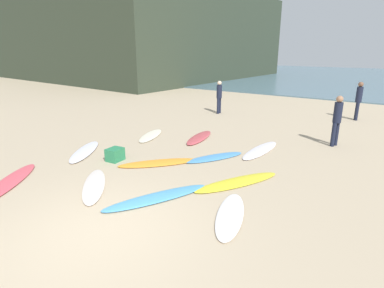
% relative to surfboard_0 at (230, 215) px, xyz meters
% --- Properties ---
extents(ground_plane, '(120.00, 120.00, 0.00)m').
position_rel_surfboard_0_xyz_m(ground_plane, '(-1.75, -1.92, -0.03)').
color(ground_plane, tan).
extents(ocean_water, '(120.00, 40.00, 0.08)m').
position_rel_surfboard_0_xyz_m(ocean_water, '(-1.75, 37.06, 0.01)').
color(ocean_water, slate).
rests_on(ocean_water, ground_plane).
extents(coastal_headland, '(30.19, 26.69, 9.07)m').
position_rel_surfboard_0_xyz_m(coastal_headland, '(-27.67, 25.04, 4.50)').
color(coastal_headland, '#333D2D').
rests_on(coastal_headland, ground_plane).
extents(surfboard_0, '(1.22, 2.04, 0.06)m').
position_rel_surfboard_0_xyz_m(surfboard_0, '(0.00, 0.00, 0.00)').
color(surfboard_0, white).
rests_on(surfboard_0, ground_plane).
extents(surfboard_1, '(1.04, 2.21, 0.08)m').
position_rel_surfboard_0_xyz_m(surfboard_1, '(-3.72, 4.46, 0.01)').
color(surfboard_1, '#D14D55').
rests_on(surfboard_1, ground_plane).
extents(surfboard_2, '(1.53, 2.57, 0.07)m').
position_rel_surfboard_0_xyz_m(surfboard_2, '(-1.75, -0.27, 0.00)').
color(surfboard_2, '#4F9ED3').
rests_on(surfboard_2, ground_plane).
extents(surfboard_3, '(1.93, 1.87, 0.06)m').
position_rel_surfboard_0_xyz_m(surfboard_3, '(-3.48, -0.66, 0.00)').
color(surfboard_3, silver).
rests_on(surfboard_3, ground_plane).
extents(surfboard_4, '(1.99, 2.19, 0.06)m').
position_rel_surfboard_0_xyz_m(surfboard_4, '(-3.22, 1.47, 0.00)').
color(surfboard_4, orange).
rests_on(surfboard_4, ground_plane).
extents(surfboard_5, '(1.63, 2.51, 0.06)m').
position_rel_surfboard_0_xyz_m(surfboard_5, '(-0.63, 1.56, 0.00)').
color(surfboard_5, yellow).
rests_on(surfboard_5, ground_plane).
extents(surfboard_6, '(1.78, 2.22, 0.09)m').
position_rel_surfboard_0_xyz_m(surfboard_6, '(-5.91, 0.88, 0.01)').
color(surfboard_6, white).
rests_on(surfboard_6, ground_plane).
extents(surfboard_7, '(1.28, 2.07, 0.07)m').
position_rel_surfboard_0_xyz_m(surfboard_7, '(-5.46, 3.63, 0.00)').
color(surfboard_7, silver).
rests_on(surfboard_7, ground_plane).
extents(surfboard_8, '(0.61, 2.42, 0.06)m').
position_rel_surfboard_0_xyz_m(surfboard_8, '(-1.19, 4.37, 0.00)').
color(surfboard_8, white).
rests_on(surfboard_8, ground_plane).
extents(surfboard_9, '(1.98, 2.38, 0.06)m').
position_rel_surfboard_0_xyz_m(surfboard_9, '(-5.44, -1.77, 0.00)').
color(surfboard_9, '#DB4F5B').
rests_on(surfboard_9, ground_plane).
extents(surfboard_10, '(1.39, 2.04, 0.06)m').
position_rel_surfboard_0_xyz_m(surfboard_10, '(-2.08, 2.87, 0.00)').
color(surfboard_10, '#4D97DC').
rests_on(surfboard_10, ground_plane).
extents(beachgoer_near, '(0.31, 0.34, 1.71)m').
position_rel_surfboard_0_xyz_m(beachgoer_near, '(-5.56, 9.11, 0.92)').
color(beachgoer_near, '#191E33').
rests_on(beachgoer_near, ground_plane).
extents(beachgoer_mid, '(0.34, 0.34, 1.82)m').
position_rel_surfboard_0_xyz_m(beachgoer_mid, '(0.68, 11.51, 0.99)').
color(beachgoer_mid, '#191E33').
rests_on(beachgoer_mid, ground_plane).
extents(beachgoer_far, '(0.35, 0.35, 1.78)m').
position_rel_surfboard_0_xyz_m(beachgoer_far, '(0.70, 6.42, 0.97)').
color(beachgoer_far, '#191E33').
rests_on(beachgoer_far, ground_plane).
extents(beach_cooler, '(0.45, 0.52, 0.39)m').
position_rel_surfboard_0_xyz_m(beach_cooler, '(-4.49, 0.94, 0.16)').
color(beach_cooler, '#287F51').
rests_on(beach_cooler, ground_plane).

